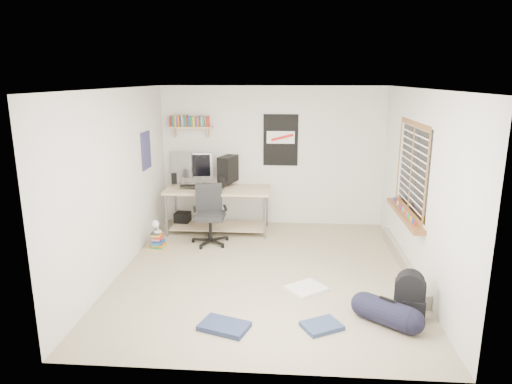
# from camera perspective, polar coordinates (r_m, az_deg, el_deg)

# --- Properties ---
(floor) EXTENTS (4.00, 4.50, 0.01)m
(floor) POSITION_cam_1_polar(r_m,az_deg,el_deg) (6.47, 1.12, -9.98)
(floor) COLOR gray
(floor) RESTS_ON ground
(ceiling) EXTENTS (4.00, 4.50, 0.01)m
(ceiling) POSITION_cam_1_polar(r_m,az_deg,el_deg) (5.91, 1.24, 12.85)
(ceiling) COLOR white
(ceiling) RESTS_ON ground
(back_wall) EXTENTS (4.00, 0.01, 2.50)m
(back_wall) POSITION_cam_1_polar(r_m,az_deg,el_deg) (8.27, 2.03, 4.47)
(back_wall) COLOR silver
(back_wall) RESTS_ON ground
(left_wall) EXTENTS (0.01, 4.50, 2.50)m
(left_wall) POSITION_cam_1_polar(r_m,az_deg,el_deg) (6.49, -16.80, 1.17)
(left_wall) COLOR silver
(left_wall) RESTS_ON ground
(right_wall) EXTENTS (0.01, 4.50, 2.50)m
(right_wall) POSITION_cam_1_polar(r_m,az_deg,el_deg) (6.29, 19.74, 0.54)
(right_wall) COLOR silver
(right_wall) RESTS_ON ground
(desk) EXTENTS (1.96, 1.41, 0.82)m
(desk) POSITION_cam_1_polar(r_m,az_deg,el_deg) (8.01, -4.73, -2.41)
(desk) COLOR #CDB98E
(desk) RESTS_ON floor
(monitor_left) EXTENTS (0.43, 0.24, 0.46)m
(monitor_left) POSITION_cam_1_polar(r_m,az_deg,el_deg) (8.28, -9.18, 2.87)
(monitor_left) COLOR #999A9E
(monitor_left) RESTS_ON desk
(monitor_right) EXTENTS (0.41, 0.17, 0.44)m
(monitor_right) POSITION_cam_1_polar(r_m,az_deg,el_deg) (8.21, -6.94, 2.80)
(monitor_right) COLOR #B6B5BB
(monitor_right) RESTS_ON desk
(pc_tower) EXTENTS (0.34, 0.49, 0.47)m
(pc_tower) POSITION_cam_1_polar(r_m,az_deg,el_deg) (8.13, -3.52, 2.86)
(pc_tower) COLOR black
(pc_tower) RESTS_ON desk
(keyboard) EXTENTS (0.43, 0.19, 0.02)m
(keyboard) POSITION_cam_1_polar(r_m,az_deg,el_deg) (7.91, -7.96, 0.77)
(keyboard) COLOR black
(keyboard) RESTS_ON desk
(speaker_left) EXTENTS (0.11, 0.11, 0.19)m
(speaker_left) POSITION_cam_1_polar(r_m,az_deg,el_deg) (8.16, -10.20, 1.69)
(speaker_left) COLOR black
(speaker_left) RESTS_ON desk
(speaker_right) EXTENTS (0.10, 0.10, 0.18)m
(speaker_right) POSITION_cam_1_polar(r_m,az_deg,el_deg) (7.74, -4.30, 1.18)
(speaker_right) COLOR black
(speaker_right) RESTS_ON desk
(office_chair) EXTENTS (0.77, 0.77, 0.97)m
(office_chair) POSITION_cam_1_polar(r_m,az_deg,el_deg) (7.40, -5.77, -2.82)
(office_chair) COLOR black
(office_chair) RESTS_ON floor
(wall_shelf) EXTENTS (0.80, 0.22, 0.24)m
(wall_shelf) POSITION_cam_1_polar(r_m,az_deg,el_deg) (8.27, -8.15, 8.04)
(wall_shelf) COLOR tan
(wall_shelf) RESTS_ON back_wall
(poster_back_wall) EXTENTS (0.62, 0.03, 0.92)m
(poster_back_wall) POSITION_cam_1_polar(r_m,az_deg,el_deg) (8.20, 3.10, 6.49)
(poster_back_wall) COLOR black
(poster_back_wall) RESTS_ON back_wall
(poster_left_wall) EXTENTS (0.02, 0.42, 0.60)m
(poster_left_wall) POSITION_cam_1_polar(r_m,az_deg,el_deg) (7.55, -13.58, 5.07)
(poster_left_wall) COLOR navy
(poster_left_wall) RESTS_ON left_wall
(window) EXTENTS (0.10, 1.50, 1.26)m
(window) POSITION_cam_1_polar(r_m,az_deg,el_deg) (6.52, 18.75, 2.88)
(window) COLOR brown
(window) RESTS_ON right_wall
(baseboard_heater) EXTENTS (0.08, 2.50, 0.18)m
(baseboard_heater) POSITION_cam_1_polar(r_m,az_deg,el_deg) (6.90, 17.89, -8.27)
(baseboard_heater) COLOR #B7B2A8
(baseboard_heater) RESTS_ON floor
(backpack) EXTENTS (0.39, 0.34, 0.44)m
(backpack) POSITION_cam_1_polar(r_m,az_deg,el_deg) (5.54, 18.59, -12.76)
(backpack) COLOR black
(backpack) RESTS_ON floor
(duffel_bag) EXTENTS (0.41, 0.41, 0.57)m
(duffel_bag) POSITION_cam_1_polar(r_m,az_deg,el_deg) (5.34, 16.00, -14.33)
(duffel_bag) COLOR black
(duffel_bag) RESTS_ON floor
(tshirt) EXTENTS (0.59, 0.58, 0.04)m
(tshirt) POSITION_cam_1_polar(r_m,az_deg,el_deg) (5.98, 6.30, -11.90)
(tshirt) COLOR silver
(tshirt) RESTS_ON floor
(jeans_a) EXTENTS (0.59, 0.47, 0.06)m
(jeans_a) POSITION_cam_1_polar(r_m,az_deg,el_deg) (5.14, -3.99, -16.39)
(jeans_a) COLOR #222C4D
(jeans_a) RESTS_ON floor
(jeans_b) EXTENTS (0.50, 0.46, 0.05)m
(jeans_b) POSITION_cam_1_polar(r_m,az_deg,el_deg) (5.19, 8.21, -16.24)
(jeans_b) COLOR navy
(jeans_b) RESTS_ON floor
(book_stack) EXTENTS (0.49, 0.46, 0.27)m
(book_stack) POSITION_cam_1_polar(r_m,az_deg,el_deg) (7.42, -12.21, -5.78)
(book_stack) COLOR brown
(book_stack) RESTS_ON floor
(desk_lamp) EXTENTS (0.20, 0.24, 0.21)m
(desk_lamp) POSITION_cam_1_polar(r_m,az_deg,el_deg) (7.32, -12.20, -4.15)
(desk_lamp) COLOR silver
(desk_lamp) RESTS_ON book_stack
(subwoofer) EXTENTS (0.28, 0.28, 0.29)m
(subwoofer) POSITION_cam_1_polar(r_m,az_deg,el_deg) (8.33, -9.15, -3.49)
(subwoofer) COLOR black
(subwoofer) RESTS_ON floor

